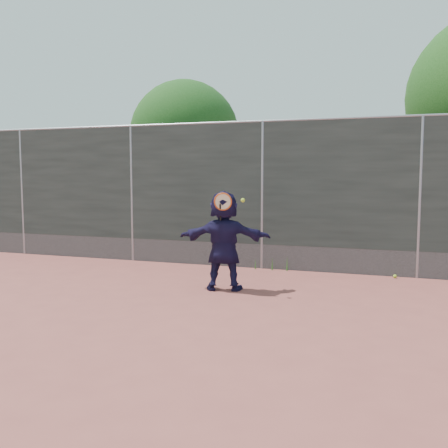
% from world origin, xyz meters
% --- Properties ---
extents(ground, '(80.00, 80.00, 0.00)m').
position_xyz_m(ground, '(0.00, 0.00, 0.00)').
color(ground, '#9E4C42').
rests_on(ground, ground).
extents(player, '(1.61, 0.81, 1.67)m').
position_xyz_m(player, '(-0.12, 1.42, 0.83)').
color(player, '#181437').
rests_on(player, ground).
extents(ball_ground, '(0.07, 0.07, 0.07)m').
position_xyz_m(ball_ground, '(2.61, 3.34, 0.03)').
color(ball_ground, '#A6CF2E').
rests_on(ball_ground, ground).
extents(fence, '(20.00, 0.06, 3.03)m').
position_xyz_m(fence, '(-0.00, 3.50, 1.58)').
color(fence, '#38423D').
rests_on(fence, ground).
extents(swing_action, '(0.52, 0.14, 0.51)m').
position_xyz_m(swing_action, '(-0.04, 1.22, 1.48)').
color(swing_action, '#C94912').
rests_on(swing_action, ground).
extents(tree_left, '(3.15, 3.00, 4.53)m').
position_xyz_m(tree_left, '(-2.85, 6.55, 2.94)').
color(tree_left, '#382314').
rests_on(tree_left, ground).
extents(weed_clump, '(0.68, 0.07, 0.30)m').
position_xyz_m(weed_clump, '(0.29, 3.38, 0.13)').
color(weed_clump, '#387226').
rests_on(weed_clump, ground).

